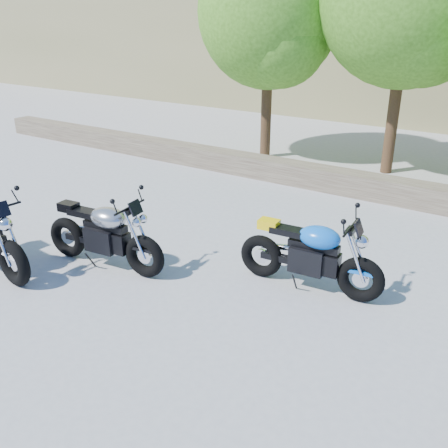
{
  "coord_description": "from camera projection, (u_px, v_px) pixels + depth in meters",
  "views": [
    {
      "loc": [
        4.07,
        -4.89,
        3.73
      ],
      "look_at": [
        0.2,
        1.0,
        0.75
      ],
      "focal_mm": 40.0,
      "sensor_mm": 36.0,
      "label": 1
    }
  ],
  "objects": [
    {
      "name": "ground",
      "position": [
        175.0,
        291.0,
        7.28
      ],
      "size": [
        90.0,
        90.0,
        0.0
      ],
      "primitive_type": "plane",
      "color": "#929398",
      "rests_on": "ground"
    },
    {
      "name": "stone_wall",
      "position": [
        325.0,
        178.0,
        11.41
      ],
      "size": [
        22.0,
        0.55,
        0.5
      ],
      "primitive_type": "cube",
      "color": "brown",
      "rests_on": "ground"
    },
    {
      "name": "tree_decid_left",
      "position": [
        272.0,
        18.0,
        12.57
      ],
      "size": [
        3.67,
        3.67,
        5.62
      ],
      "color": "#382314",
      "rests_on": "ground"
    },
    {
      "name": "silver_bike",
      "position": [
        104.0,
        235.0,
        7.78
      ],
      "size": [
        2.23,
        0.7,
        1.12
      ],
      "rotation": [
        0.0,
        0.0,
        0.11
      ],
      "color": "black",
      "rests_on": "ground"
    },
    {
      "name": "blue_bike",
      "position": [
        311.0,
        255.0,
        7.15
      ],
      "size": [
        2.19,
        0.69,
        1.1
      ],
      "rotation": [
        0.0,
        0.0,
        0.08
      ],
      "color": "black",
      "rests_on": "ground"
    }
  ]
}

